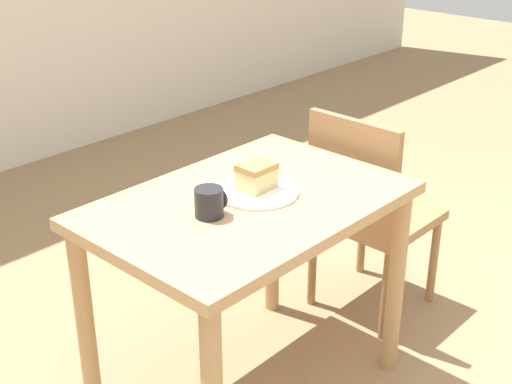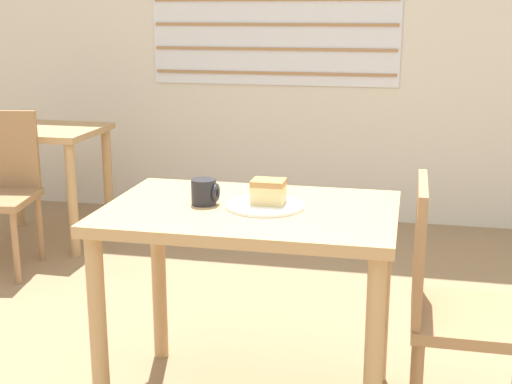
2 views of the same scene
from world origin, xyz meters
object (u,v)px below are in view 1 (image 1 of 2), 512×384
(dining_table_near, at_px, (248,233))
(plate, at_px, (256,191))
(cake_slice, at_px, (257,176))
(coffee_mug, at_px, (210,202))
(chair_near_window, at_px, (368,208))

(dining_table_near, xyz_separation_m, plate, (0.05, 0.01, 0.13))
(cake_slice, distance_m, coffee_mug, 0.23)
(chair_near_window, distance_m, cake_slice, 0.74)
(plate, height_order, coffee_mug, coffee_mug)
(dining_table_near, bearing_deg, plate, 12.77)
(coffee_mug, bearing_deg, chair_near_window, 0.32)
(cake_slice, bearing_deg, dining_table_near, -162.57)
(dining_table_near, xyz_separation_m, cake_slice, (0.06, 0.02, 0.18))
(cake_slice, xyz_separation_m, coffee_mug, (-0.23, -0.02, -0.01))
(chair_near_window, bearing_deg, dining_table_near, 90.60)
(plate, xyz_separation_m, cake_slice, (0.01, 0.01, 0.05))
(chair_near_window, xyz_separation_m, plate, (-0.66, 0.00, 0.30))
(dining_table_near, height_order, cake_slice, cake_slice)
(plate, relative_size, cake_slice, 2.40)
(plate, height_order, cake_slice, cake_slice)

